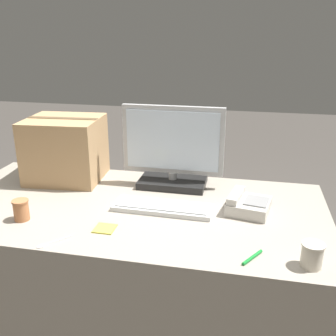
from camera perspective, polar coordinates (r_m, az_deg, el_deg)
name	(u,v)px	position (r m, az deg, el deg)	size (l,w,h in m)	color
ground_plane	(136,330)	(2.26, -4.72, -22.39)	(12.00, 12.00, 0.00)	#47423D
office_desk	(134,272)	(2.04, -5.01, -14.76)	(1.80, 0.90, 0.73)	#A89E8E
monitor	(173,153)	(2.02, 0.69, 2.12)	(0.52, 0.21, 0.42)	black
keyboard	(163,207)	(1.80, -0.79, -5.70)	(0.46, 0.16, 0.03)	silver
desk_phone	(248,205)	(1.81, 11.48, -5.26)	(0.21, 0.22, 0.08)	beige
paper_cup_left	(21,210)	(1.81, -20.54, -5.72)	(0.07, 0.07, 0.09)	#BC7547
paper_cup_right	(312,255)	(1.48, 20.18, -11.79)	(0.08, 0.08, 0.09)	beige
spoon	(48,244)	(1.61, -16.99, -10.45)	(0.10, 0.12, 0.00)	silver
cardboard_box	(65,149)	(2.19, -14.67, 2.69)	(0.41, 0.37, 0.34)	tan
pen_marker	(252,257)	(1.48, 12.14, -12.56)	(0.07, 0.11, 0.01)	#198C33
sticky_note_pad	(105,228)	(1.66, -9.16, -8.65)	(0.08, 0.08, 0.01)	#E5DB4C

